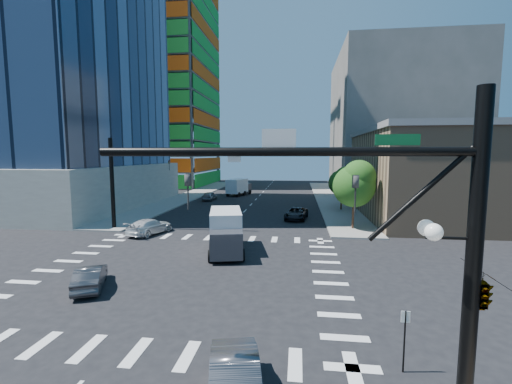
# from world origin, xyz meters

# --- Properties ---
(ground) EXTENTS (160.00, 160.00, 0.00)m
(ground) POSITION_xyz_m (0.00, 0.00, 0.00)
(ground) COLOR black
(ground) RESTS_ON ground
(road_markings) EXTENTS (20.00, 20.00, 0.01)m
(road_markings) POSITION_xyz_m (0.00, 0.00, 0.01)
(road_markings) COLOR silver
(road_markings) RESTS_ON ground
(sidewalk_ne) EXTENTS (5.00, 60.00, 0.15)m
(sidewalk_ne) POSITION_xyz_m (12.50, 40.00, 0.07)
(sidewalk_ne) COLOR gray
(sidewalk_ne) RESTS_ON ground
(sidewalk_nw) EXTENTS (5.00, 60.00, 0.15)m
(sidewalk_nw) POSITION_xyz_m (-12.50, 40.00, 0.07)
(sidewalk_nw) COLOR gray
(sidewalk_nw) RESTS_ON ground
(construction_building) EXTENTS (25.16, 34.50, 70.60)m
(construction_building) POSITION_xyz_m (-27.41, 61.93, 24.61)
(construction_building) COLOR slate
(construction_building) RESTS_ON ground
(commercial_building) EXTENTS (20.50, 22.50, 10.60)m
(commercial_building) POSITION_xyz_m (25.00, 22.00, 5.31)
(commercial_building) COLOR #977658
(commercial_building) RESTS_ON ground
(bg_building_ne) EXTENTS (24.00, 30.00, 28.00)m
(bg_building_ne) POSITION_xyz_m (27.00, 55.00, 14.00)
(bg_building_ne) COLOR #605D57
(bg_building_ne) RESTS_ON ground
(signal_mast_se) EXTENTS (10.51, 2.48, 9.00)m
(signal_mast_se) POSITION_xyz_m (10.60, -11.50, 5.01)
(signal_mast_se) COLOR black
(signal_mast_se) RESTS_ON sidewalk_se
(signal_mast_nw) EXTENTS (10.20, 0.40, 9.00)m
(signal_mast_nw) POSITION_xyz_m (-10.00, 11.50, 5.49)
(signal_mast_nw) COLOR black
(signal_mast_nw) RESTS_ON sidewalk_nw
(tree_south) EXTENTS (4.16, 4.16, 6.82)m
(tree_south) POSITION_xyz_m (12.63, 13.90, 4.69)
(tree_south) COLOR #382316
(tree_south) RESTS_ON sidewalk_ne
(tree_north) EXTENTS (3.54, 3.52, 5.78)m
(tree_north) POSITION_xyz_m (12.93, 25.90, 3.99)
(tree_north) COLOR #382316
(tree_north) RESTS_ON sidewalk_ne
(no_parking_sign) EXTENTS (0.30, 0.06, 2.20)m
(no_parking_sign) POSITION_xyz_m (10.70, -9.00, 1.38)
(no_parking_sign) COLOR black
(no_parking_sign) RESTS_ON ground
(car_nb_far) EXTENTS (2.96, 5.22, 1.37)m
(car_nb_far) POSITION_xyz_m (6.86, 18.89, 0.69)
(car_nb_far) COLOR black
(car_nb_far) RESTS_ON ground
(car_sb_near) EXTENTS (3.41, 5.35, 1.44)m
(car_sb_near) POSITION_xyz_m (-6.88, 9.74, 0.72)
(car_sb_near) COLOR white
(car_sb_near) RESTS_ON ground
(car_sb_mid) EXTENTS (1.87, 4.34, 1.46)m
(car_sb_mid) POSITION_xyz_m (-7.44, 33.91, 0.73)
(car_sb_mid) COLOR gray
(car_sb_mid) RESTS_ON ground
(car_sb_cross) EXTENTS (2.85, 4.15, 1.30)m
(car_sb_cross) POSITION_xyz_m (-4.50, -3.34, 0.65)
(car_sb_cross) COLOR #424246
(car_sb_cross) RESTS_ON ground
(box_truck_near) EXTENTS (3.79, 6.39, 3.14)m
(box_truck_near) POSITION_xyz_m (1.59, 4.50, 1.39)
(box_truck_near) COLOR black
(box_truck_near) RESTS_ON ground
(box_truck_far) EXTENTS (4.03, 6.25, 3.04)m
(box_truck_far) POSITION_xyz_m (-3.77, 41.51, 1.34)
(box_truck_far) COLOR black
(box_truck_far) RESTS_ON ground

